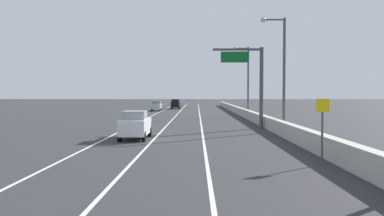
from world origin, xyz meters
TOP-DOWN VIEW (x-y plane):
  - ground_plane at (0.00, 64.00)m, footprint 320.00×320.00m
  - lane_stripe_left at (-5.50, 55.00)m, footprint 0.16×130.00m
  - lane_stripe_center at (-2.00, 55.00)m, footprint 0.16×130.00m
  - lane_stripe_right at (1.50, 55.00)m, footprint 0.16×130.00m
  - jersey_barrier_right at (7.62, 40.00)m, footprint 0.60×120.00m
  - overhead_sign_gantry at (6.28, 31.66)m, footprint 4.68×0.36m
  - speed_advisory_sign at (6.72, 13.42)m, footprint 0.60×0.11m
  - lamp_post_right_second at (8.21, 28.90)m, footprint 2.14×0.44m
  - lamp_post_right_third at (7.89, 49.37)m, footprint 2.14×0.44m
  - car_white_0 at (-3.34, 23.24)m, footprint 1.86×4.15m
  - car_black_1 at (-3.41, 77.63)m, footprint 1.96×4.47m
  - car_silver_2 at (-6.49, 67.77)m, footprint 1.83×4.24m

SIDE VIEW (x-z plane):
  - ground_plane at x=0.00m, z-range 0.00..0.00m
  - lane_stripe_left at x=-5.50m, z-range 0.00..0.00m
  - lane_stripe_center at x=-2.00m, z-range 0.00..0.00m
  - lane_stripe_right at x=1.50m, z-range 0.00..0.00m
  - jersey_barrier_right at x=7.62m, z-range 0.00..1.10m
  - car_silver_2 at x=-6.49m, z-range 0.00..1.92m
  - car_white_0 at x=-3.34m, z-range -0.01..2.01m
  - car_black_1 at x=-3.41m, z-range -0.01..2.06m
  - speed_advisory_sign at x=6.72m, z-range 0.26..3.26m
  - overhead_sign_gantry at x=6.28m, z-range 0.98..8.48m
  - lamp_post_right_second at x=8.21m, z-range 0.74..10.46m
  - lamp_post_right_third at x=7.89m, z-range 0.74..10.46m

